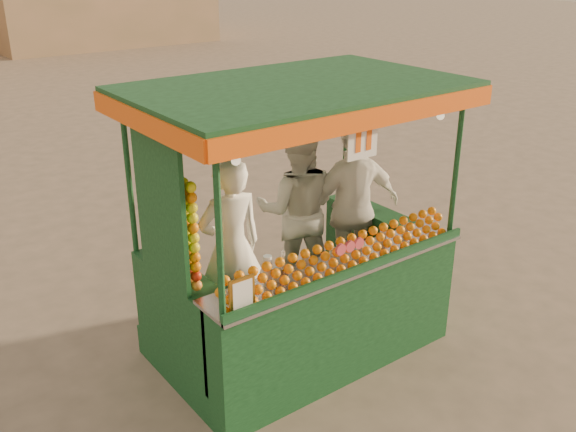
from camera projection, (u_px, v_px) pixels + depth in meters
ground at (316, 334)px, 7.02m from camera, size 90.00×90.00×0.00m
juice_cart at (299, 275)px, 6.35m from camera, size 3.05×1.98×2.78m
vendor_left at (230, 247)px, 6.22m from camera, size 0.71×0.51×1.80m
vendor_middle at (297, 210)px, 6.97m from camera, size 1.16×1.12×1.89m
vendor_right at (353, 208)px, 7.02m from camera, size 1.19×0.70×1.90m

